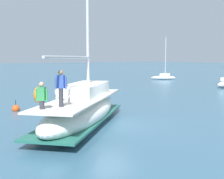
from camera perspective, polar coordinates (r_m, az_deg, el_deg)
name	(u,v)px	position (r m, az deg, el deg)	size (l,w,h in m)	color
ground_plane	(109,124)	(16.27, -0.63, -6.63)	(400.00, 400.00, 0.00)	#38607A
main_sailboat	(82,109)	(15.87, -5.72, -3.66)	(8.09, 8.84, 12.00)	white
moored_sloop_far	(164,77)	(50.03, 9.80, 2.41)	(3.22, 3.76, 6.96)	white
mooring_buoy	(16,109)	(21.24, -17.86, -3.49)	(0.52, 0.52, 0.86)	#EA4C19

